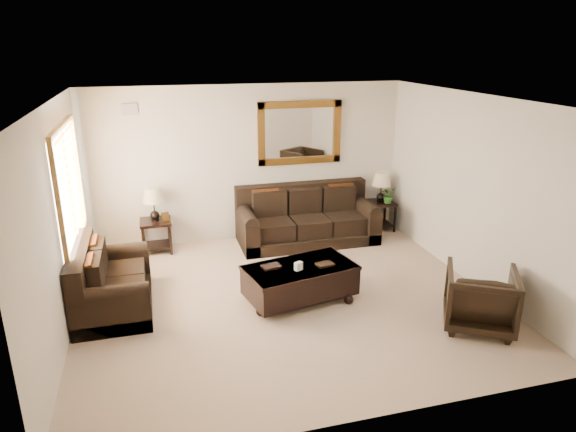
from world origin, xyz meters
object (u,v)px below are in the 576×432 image
object	(u,v)px
loveseat	(109,285)
end_table_left	(154,211)
sofa	(306,222)
end_table_right	(381,193)
armchair	(481,296)
coffee_table	(300,279)

from	to	relation	value
loveseat	end_table_left	xyz separation A→B (m)	(0.66, 1.83, 0.40)
sofa	end_table_right	xyz separation A→B (m)	(1.49, 0.18, 0.36)
loveseat	armchair	size ratio (longest dim) A/B	1.89
end_table_right	armchair	size ratio (longest dim) A/B	1.31
end_table_right	loveseat	bearing A→B (deg)	-158.73
coffee_table	end_table_left	bearing A→B (deg)	117.03
loveseat	coffee_table	world-z (taller)	loveseat
loveseat	armchair	distance (m)	4.74
sofa	end_table_left	size ratio (longest dim) A/B	2.15
sofa	loveseat	distance (m)	3.63
armchair	sofa	bearing A→B (deg)	-39.63
sofa	coffee_table	size ratio (longest dim) A/B	1.49
end_table_left	end_table_right	distance (m)	4.06
armchair	loveseat	bearing A→B (deg)	9.79
end_table_right	coffee_table	size ratio (longest dim) A/B	0.69
end_table_left	end_table_right	xyz separation A→B (m)	(4.06, 0.00, -0.01)
loveseat	end_table_right	distance (m)	5.08
loveseat	end_table_left	world-z (taller)	end_table_left
armchair	coffee_table	bearing A→B (deg)	-2.18
end_table_left	armchair	distance (m)	5.17
end_table_right	armchair	world-z (taller)	end_table_right
end_table_left	end_table_right	world-z (taller)	end_table_left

